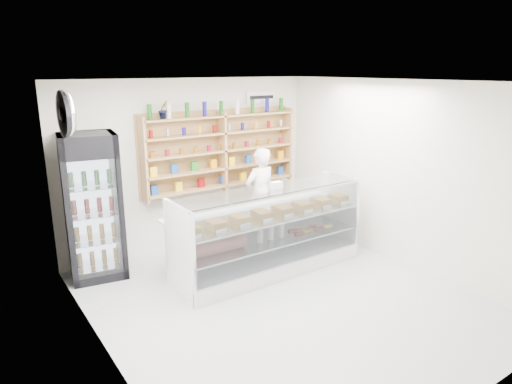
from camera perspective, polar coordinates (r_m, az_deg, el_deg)
room at (r=5.67m, az=3.44°, el=-0.69°), size 5.00×5.00×5.00m
display_counter at (r=6.88m, az=1.51°, el=-6.97°), size 2.93×0.87×1.27m
shop_worker at (r=7.85m, az=0.51°, el=-0.44°), size 0.63×0.44×1.66m
drinks_cooler at (r=6.89m, az=-19.70°, el=-1.70°), size 0.86×0.85×2.10m
wall_shelving at (r=7.79m, az=-4.26°, el=5.17°), size 2.84×0.28×1.33m
potted_plant at (r=7.23m, az=-11.52°, el=10.08°), size 0.20×0.18×0.29m
security_mirror at (r=5.64m, az=-22.47°, el=8.98°), size 0.15×0.50×0.50m
wall_sign at (r=8.28m, az=0.65°, el=11.77°), size 0.62×0.03×0.20m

